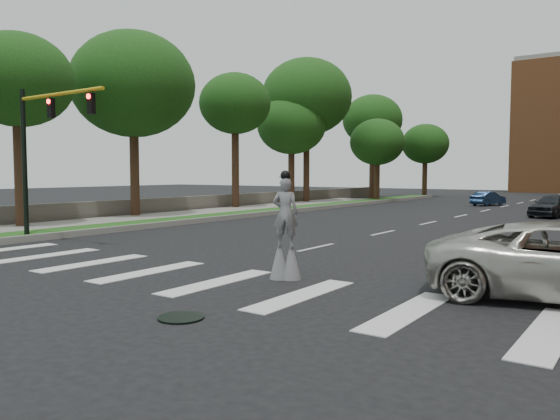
{
  "coord_description": "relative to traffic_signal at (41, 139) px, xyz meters",
  "views": [
    {
      "loc": [
        10.52,
        -9.4,
        2.83
      ],
      "look_at": [
        1.22,
        3.89,
        1.7
      ],
      "focal_mm": 35.0,
      "sensor_mm": 36.0,
      "label": 1
    }
  ],
  "objects": [
    {
      "name": "tree_3",
      "position": [
        -6.13,
        19.47,
        3.73
      ],
      "size": [
        5.37,
        5.37,
        10.24
      ],
      "color": "#362115",
      "rests_on": "ground"
    },
    {
      "name": "grass_median",
      "position": [
        -1.72,
        17.0,
        -4.03
      ],
      "size": [
        2.0,
        60.0,
        0.25
      ],
      "primitive_type": "cube",
      "color": "#1C4E16",
      "rests_on": "ground"
    },
    {
      "name": "median_curb",
      "position": [
        -0.67,
        17.0,
        -4.01
      ],
      "size": [
        0.2,
        60.0,
        0.28
      ],
      "primitive_type": "cube",
      "color": "gray",
      "rests_on": "ground"
    },
    {
      "name": "stone_wall",
      "position": [
        -7.22,
        19.0,
        -3.6
      ],
      "size": [
        0.5,
        56.0,
        1.1
      ],
      "primitive_type": "cube",
      "color": "#554F49",
      "rests_on": "ground"
    },
    {
      "name": "tree_6",
      "position": [
        -1.84,
        35.24,
        1.47
      ],
      "size": [
        5.15,
        5.15,
        7.85
      ],
      "color": "#362115",
      "rests_on": "ground"
    },
    {
      "name": "stilt_performer",
      "position": [
        12.23,
        -0.61,
        -2.99
      ],
      "size": [
        0.81,
        0.68,
        2.88
      ],
      "rotation": [
        0.0,
        0.0,
        3.56
      ],
      "color": "#362115",
      "rests_on": "ground"
    },
    {
      "name": "manhole",
      "position": [
        12.78,
        -5.0,
        -4.13
      ],
      "size": [
        0.9,
        0.9,
        0.04
      ],
      "primitive_type": "cylinder",
      "color": "black",
      "rests_on": "ground"
    },
    {
      "name": "sidewalk_left",
      "position": [
        -4.72,
        7.0,
        -4.06
      ],
      "size": [
        4.0,
        60.0,
        0.18
      ],
      "primitive_type": "cube",
      "color": "gray",
      "rests_on": "ground"
    },
    {
      "name": "tree_8",
      "position": [
        -6.37,
        27.44,
        2.76
      ],
      "size": [
        6.06,
        6.06,
        9.52
      ],
      "color": "#362115",
      "rests_on": "ground"
    },
    {
      "name": "tree_5",
      "position": [
        -5.21,
        41.26,
        4.15
      ],
      "size": [
        6.35,
        6.35,
        11.05
      ],
      "color": "#362115",
      "rests_on": "ground"
    },
    {
      "name": "tree_7",
      "position": [
        -1.81,
        47.89,
        1.83
      ],
      "size": [
        5.28,
        5.28,
        8.26
      ],
      "color": "#362115",
      "rests_on": "ground"
    },
    {
      "name": "tree_2",
      "position": [
        -6.19,
        9.9,
        3.95
      ],
      "size": [
        7.5,
        7.5,
        11.32
      ],
      "color": "#362115",
      "rests_on": "ground"
    },
    {
      "name": "traffic_signal",
      "position": [
        0.0,
        0.0,
        0.0
      ],
      "size": [
        5.3,
        0.23,
        6.2
      ],
      "color": "black",
      "rests_on": "ground"
    },
    {
      "name": "tree_1",
      "position": [
        -5.62,
        2.29,
        3.11
      ],
      "size": [
        5.38,
        5.38,
        9.61
      ],
      "color": "#362115",
      "rests_on": "ground"
    },
    {
      "name": "car_near",
      "position": [
        14.75,
        25.34,
        -3.42
      ],
      "size": [
        2.6,
        4.54,
        1.46
      ],
      "primitive_type": "imported",
      "rotation": [
        0.0,
        0.0,
        -0.22
      ],
      "color": "black",
      "rests_on": "ground"
    },
    {
      "name": "ground_plane",
      "position": [
        9.78,
        -3.0,
        -4.15
      ],
      "size": [
        160.0,
        160.0,
        0.0
      ],
      "primitive_type": "plane",
      "color": "black",
      "rests_on": "ground"
    },
    {
      "name": "tree_4",
      "position": [
        -5.97,
        29.28,
        5.34
      ],
      "size": [
        8.07,
        8.07,
        12.95
      ],
      "color": "#362115",
      "rests_on": "ground"
    },
    {
      "name": "car_mid",
      "position": [
        8.35,
        35.34,
        -3.57
      ],
      "size": [
        2.28,
        3.76,
        1.17
      ],
      "primitive_type": "imported",
      "rotation": [
        0.0,
        0.0,
        2.83
      ],
      "color": "navy",
      "rests_on": "ground"
    }
  ]
}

